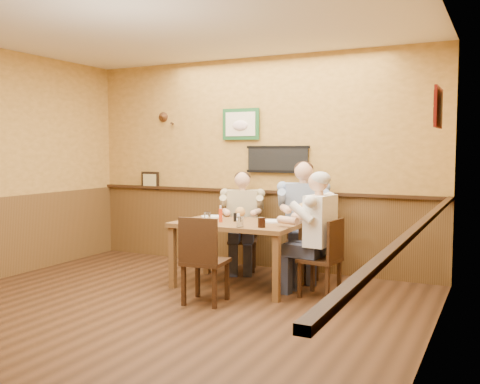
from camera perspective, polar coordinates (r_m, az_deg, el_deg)
The scene contains 17 objects.
room at distance 5.09m, azimuth -8.05°, elevation 5.73°, with size 5.02×5.03×2.81m.
dining_table at distance 6.14m, azimuth -0.21°, elevation -4.06°, with size 1.40×0.90×0.75m.
chair_back_left at distance 7.01m, azimuth 0.26°, elevation -5.07°, with size 0.38×0.38×0.81m, color #372111, non-canonical shape.
chair_back_right at distance 6.66m, azimuth 6.74°, elevation -5.22°, with size 0.42×0.42×0.90m, color #372111, non-canonical shape.
chair_right_end at distance 5.81m, azimuth 8.52°, elevation -6.96°, with size 0.39×0.39×0.85m, color #372111, non-canonical shape.
chair_near_side at distance 5.54m, azimuth -3.69°, elevation -7.19°, with size 0.42×0.42×0.90m, color #372111, non-canonical shape.
diner_tan_shirt at distance 6.98m, azimuth 0.26°, elevation -3.66°, with size 0.54×0.54×1.16m, color #C2B285, non-canonical shape.
diner_blue_polo at distance 6.64m, azimuth 6.76°, elevation -3.58°, with size 0.59×0.59×1.29m, color #7D93BB, non-canonical shape.
diner_white_elder at distance 5.78m, azimuth 8.54°, elevation -5.20°, with size 0.56×0.56×1.21m, color white, non-canonical shape.
water_glass_left at distance 6.13m, azimuth -3.51°, elevation -2.68°, with size 0.08×0.08×0.12m, color white.
water_glass_mid at distance 5.71m, azimuth -0.01°, elevation -3.21°, with size 0.08×0.08×0.11m, color silver.
cola_tumbler at distance 5.69m, azimuth 2.32°, elevation -3.27°, with size 0.08×0.08×0.11m, color black.
hot_sauce_bottle at distance 6.11m, azimuth -2.08°, elevation -2.42°, with size 0.04×0.04×0.18m, color red.
salt_shaker at distance 6.17m, azimuth -0.18°, elevation -2.74°, with size 0.04×0.04×0.09m, color white.
pepper_shaker at distance 6.17m, azimuth -0.52°, elevation -2.71°, with size 0.04×0.04×0.10m, color black.
plate_far_left at distance 6.55m, azimuth -2.98°, elevation -2.64°, with size 0.27×0.27×0.02m, color white.
plate_far_right at distance 6.15m, azimuth 3.74°, elevation -3.12°, with size 0.27×0.27×0.02m, color white.
Camera 1 is at (3.01, -4.03, 1.58)m, focal length 40.00 mm.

